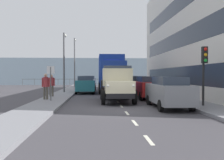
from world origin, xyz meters
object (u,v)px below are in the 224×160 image
object	(u,v)px
truck_vintage_cream	(117,85)
car_grey_kerbside_near	(168,92)
car_teal_oppositeside_0	(86,84)
car_navy_oppositeside_2	(89,81)
lorry_cargo_blue	(111,73)
car_black_kerbside_2	(136,84)
street_sign	(51,77)
traffic_light_near	(204,63)
car_maroon_kerbside_3	(129,83)
car_red_kerbside_1	(148,87)
car_silver_oppositeside_1	(88,83)
lamp_post_far	(75,58)
lamp_post_promenade	(64,56)
pedestrian_couple_a	(51,83)
pedestrian_with_bag	(46,84)

from	to	relation	value
truck_vintage_cream	car_grey_kerbside_near	size ratio (longest dim) A/B	1.24
car_teal_oppositeside_0	car_navy_oppositeside_2	xyz separation A→B (m)	(0.00, -12.94, 0.00)
lorry_cargo_blue	car_navy_oppositeside_2	xyz separation A→B (m)	(2.59, -11.78, -1.18)
car_black_kerbside_2	street_sign	xyz separation A→B (m)	(6.92, 7.91, 0.79)
lorry_cargo_blue	traffic_light_near	bearing A→B (deg)	108.27
car_black_kerbside_2	car_maroon_kerbside_3	distance (m)	5.47
car_red_kerbside_1	street_sign	xyz separation A→B (m)	(6.92, 2.45, 0.79)
lorry_cargo_blue	car_silver_oppositeside_1	distance (m)	5.62
car_grey_kerbside_near	lamp_post_far	size ratio (longest dim) A/B	0.66
car_grey_kerbside_near	traffic_light_near	bearing A→B (deg)	171.20
lamp_post_promenade	street_sign	world-z (taller)	lamp_post_promenade
pedestrian_couple_a	car_navy_oppositeside_2	bearing A→B (deg)	-97.73
truck_vintage_cream	car_black_kerbside_2	size ratio (longest dim) A/B	1.34
pedestrian_with_bag	lamp_post_far	distance (m)	18.75
car_maroon_kerbside_3	car_teal_oppositeside_0	xyz separation A→B (m)	(4.99, 4.89, -0.00)
pedestrian_with_bag	traffic_light_near	bearing A→B (deg)	155.83
pedestrian_with_bag	car_red_kerbside_1	bearing A→B (deg)	-167.70
car_red_kerbside_1	car_navy_oppositeside_2	size ratio (longest dim) A/B	0.99
pedestrian_with_bag	car_navy_oppositeside_2	bearing A→B (deg)	-96.69
car_red_kerbside_1	car_maroon_kerbside_3	xyz separation A→B (m)	(0.00, -10.92, 0.00)
car_silver_oppositeside_1	pedestrian_couple_a	world-z (taller)	pedestrian_couple_a
street_sign	traffic_light_near	bearing A→B (deg)	159.27
truck_vintage_cream	car_maroon_kerbside_3	distance (m)	13.52
pedestrian_with_bag	car_grey_kerbside_near	bearing A→B (deg)	152.36
car_teal_oppositeside_0	street_sign	xyz separation A→B (m)	(1.92, 8.49, 0.79)
car_silver_oppositeside_1	pedestrian_with_bag	bearing A→B (deg)	79.97
car_maroon_kerbside_3	lamp_post_far	bearing A→B (deg)	-40.41
traffic_light_near	car_silver_oppositeside_1	bearing A→B (deg)	-68.89
pedestrian_with_bag	street_sign	size ratio (longest dim) A/B	0.79
lamp_post_far	car_black_kerbside_2	bearing A→B (deg)	121.47
lamp_post_promenade	truck_vintage_cream	bearing A→B (deg)	118.92
car_silver_oppositeside_1	lamp_post_far	world-z (taller)	lamp_post_far
truck_vintage_cream	car_black_kerbside_2	xyz separation A→B (m)	(-2.55, -7.80, -0.28)
car_silver_oppositeside_1	pedestrian_with_bag	distance (m)	13.87
car_maroon_kerbside_3	car_teal_oppositeside_0	world-z (taller)	same
truck_vintage_cream	street_sign	world-z (taller)	truck_vintage_cream
lamp_post_far	truck_vintage_cream	bearing A→B (deg)	103.01
car_red_kerbside_1	pedestrian_couple_a	xyz separation A→B (m)	(7.45, -0.85, 0.26)
car_maroon_kerbside_3	street_sign	size ratio (longest dim) A/B	1.99
car_grey_kerbside_near	lamp_post_promenade	xyz separation A→B (m)	(7.08, -11.34, 2.75)
car_teal_oppositeside_0	lamp_post_promenade	xyz separation A→B (m)	(2.09, 0.19, 2.75)
truck_vintage_cream	street_sign	distance (m)	4.39
car_maroon_kerbside_3	lamp_post_promenade	xyz separation A→B (m)	(7.08, 5.07, 2.75)
car_teal_oppositeside_0	traffic_light_near	size ratio (longest dim) A/B	1.27
lorry_cargo_blue	pedestrian_couple_a	xyz separation A→B (m)	(5.05, 6.34, -0.92)
truck_vintage_cream	street_sign	xyz separation A→B (m)	(4.36, 0.11, 0.50)
car_silver_oppositeside_1	traffic_light_near	size ratio (longest dim) A/B	1.44
pedestrian_with_bag	lamp_post_promenade	size ratio (longest dim) A/B	0.30
car_black_kerbside_2	pedestrian_couple_a	size ratio (longest dim) A/B	2.46
car_navy_oppositeside_2	pedestrian_with_bag	size ratio (longest dim) A/B	2.61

